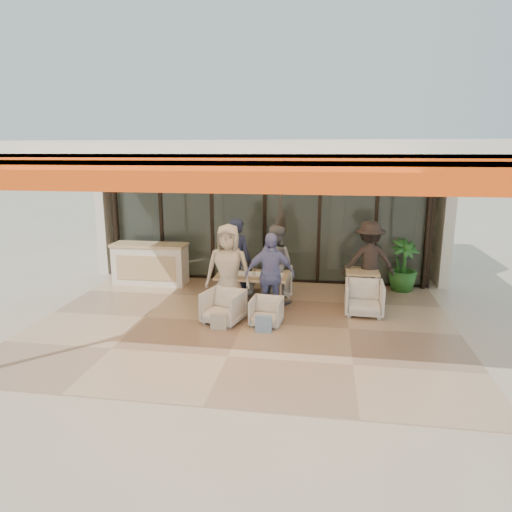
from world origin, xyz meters
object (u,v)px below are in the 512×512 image
at_px(diner_navy, 237,260).
at_px(diner_grey, 275,264).
at_px(dining_table, 252,277).
at_px(diner_periwinkle, 270,275).
at_px(host_counter, 150,264).
at_px(chair_far_left, 241,281).
at_px(side_chair, 364,297).
at_px(diner_cream, 228,270).
at_px(chair_far_right, 277,280).
at_px(chair_near_right, 266,310).
at_px(side_table, 362,275).
at_px(standing_woman, 369,261).
at_px(potted_palm, 403,266).
at_px(chair_near_left, 223,305).

distance_m(diner_navy, diner_grey, 0.84).
height_order(dining_table, diner_periwinkle, diner_periwinkle).
bearing_deg(host_counter, chair_far_left, -9.42).
xyz_separation_m(diner_periwinkle, side_chair, (1.89, 0.36, -0.47)).
bearing_deg(diner_cream, diner_navy, 89.88).
bearing_deg(chair_far_right, chair_near_right, 85.68).
height_order(dining_table, chair_far_left, dining_table).
bearing_deg(dining_table, diner_navy, 133.02).
relative_size(host_counter, side_table, 2.48).
relative_size(side_table, standing_woman, 0.42).
bearing_deg(side_table, potted_palm, 45.85).
distance_m(chair_far_right, potted_palm, 3.02).
relative_size(host_counter, dining_table, 1.23).
distance_m(chair_far_right, side_chair, 2.16).
xyz_separation_m(dining_table, standing_woman, (2.47, 0.89, 0.21)).
distance_m(diner_navy, side_table, 2.75).
distance_m(dining_table, diner_cream, 0.66).
bearing_deg(diner_navy, standing_woman, -152.86).
xyz_separation_m(side_table, standing_woman, (0.15, 0.24, 0.26)).
xyz_separation_m(diner_periwinkle, standing_woman, (2.04, 1.35, 0.04)).
xyz_separation_m(diner_navy, side_table, (2.73, 0.21, -0.30)).
bearing_deg(diner_cream, chair_near_right, -30.88).
relative_size(chair_far_left, side_table, 0.80).
bearing_deg(chair_far_right, chair_far_left, -4.32).
height_order(chair_near_left, diner_cream, diner_cream).
xyz_separation_m(diner_navy, diner_grey, (0.84, 0.00, -0.07)).
bearing_deg(potted_palm, diner_navy, -161.37).
relative_size(dining_table, side_chair, 1.93).
bearing_deg(diner_navy, chair_near_left, 108.26).
bearing_deg(host_counter, side_table, -7.60).
distance_m(diner_periwinkle, side_chair, 1.98).
xyz_separation_m(dining_table, diner_periwinkle, (0.43, -0.46, 0.17)).
distance_m(chair_near_right, diner_cream, 1.16).
height_order(chair_near_left, side_chair, side_chair).
relative_size(host_counter, diner_periwinkle, 1.07).
distance_m(host_counter, standing_woman, 5.29).
bearing_deg(chair_near_left, side_chair, 33.07).
relative_size(dining_table, diner_cream, 0.80).
height_order(chair_far_left, standing_woman, standing_woman).
distance_m(chair_near_left, diner_navy, 1.51).
xyz_separation_m(side_table, potted_palm, (1.02, 1.05, -0.02)).
height_order(chair_far_right, diner_cream, diner_cream).
xyz_separation_m(dining_table, diner_cream, (-0.41, -0.46, 0.25)).
bearing_deg(chair_far_right, diner_grey, 85.68).
distance_m(chair_near_right, side_table, 2.51).
bearing_deg(diner_cream, potted_palm, 29.87).
height_order(dining_table, diner_cream, diner_cream).
xyz_separation_m(chair_far_right, diner_grey, (0.00, -0.50, 0.50)).
xyz_separation_m(diner_cream, diner_periwinkle, (0.84, 0.00, -0.07)).
bearing_deg(chair_far_left, potted_palm, -173.37).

